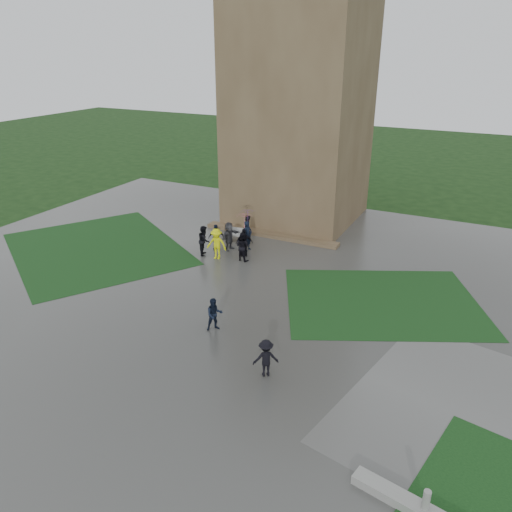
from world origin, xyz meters
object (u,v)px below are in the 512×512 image
at_px(bench, 238,234).
at_px(pedestrian_mid, 214,314).
at_px(tower, 301,84).
at_px(pedestrian_near, 266,358).

distance_m(bench, pedestrian_mid, 10.55).
height_order(tower, pedestrian_mid, tower).
xyz_separation_m(tower, pedestrian_near, (5.97, -17.68, -8.24)).
relative_size(tower, bench, 12.25).
bearing_deg(bench, tower, 67.21).
xyz_separation_m(tower, bench, (-1.50, -6.05, -8.56)).
height_order(tower, bench, tower).
bearing_deg(bench, pedestrian_mid, -75.81).
relative_size(pedestrian_mid, pedestrian_near, 0.99).
bearing_deg(pedestrian_mid, pedestrian_near, -73.37).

